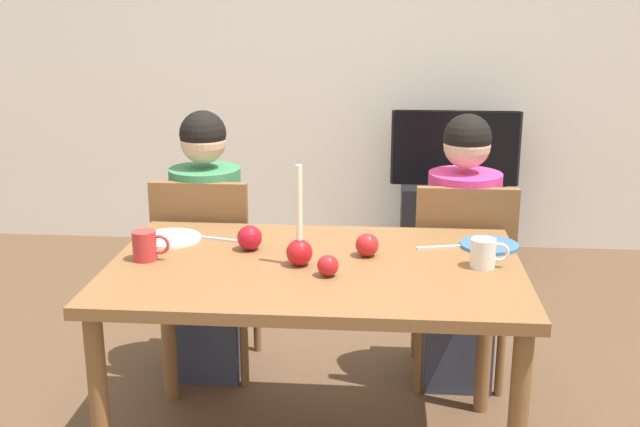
{
  "coord_description": "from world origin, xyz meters",
  "views": [
    {
      "loc": [
        0.22,
        -2.5,
        1.64
      ],
      "look_at": [
        0.0,
        0.2,
        0.87
      ],
      "focal_mm": 44.0,
      "sensor_mm": 36.0,
      "label": 1
    }
  ],
  "objects_px": {
    "dining_table": "(315,286)",
    "chair_right": "(461,272)",
    "apple_near_candle": "(250,238)",
    "chair_left": "(207,265)",
    "apple_by_right_mug": "(328,266)",
    "person_right_child": "(461,257)",
    "plate_right": "(489,245)",
    "mug_left": "(146,245)",
    "candle_centerpiece": "(299,245)",
    "tv": "(455,148)",
    "tv_stand": "(452,221)",
    "apple_by_left_plate": "(367,245)",
    "person_left_child": "(208,250)",
    "plate_left": "(170,238)",
    "mug_right": "(484,253)"
  },
  "relations": [
    {
      "from": "dining_table",
      "to": "apple_by_right_mug",
      "type": "relative_size",
      "value": 19.82
    },
    {
      "from": "candle_centerpiece",
      "to": "apple_by_right_mug",
      "type": "relative_size",
      "value": 4.89
    },
    {
      "from": "plate_left",
      "to": "mug_right",
      "type": "bearing_deg",
      "value": -10.41
    },
    {
      "from": "candle_centerpiece",
      "to": "mug_right",
      "type": "relative_size",
      "value": 2.68
    },
    {
      "from": "mug_left",
      "to": "mug_right",
      "type": "relative_size",
      "value": 1.0
    },
    {
      "from": "tv",
      "to": "mug_left",
      "type": "relative_size",
      "value": 6.09
    },
    {
      "from": "mug_right",
      "to": "dining_table",
      "type": "bearing_deg",
      "value": -179.08
    },
    {
      "from": "dining_table",
      "to": "apple_by_right_mug",
      "type": "height_order",
      "value": "apple_by_right_mug"
    },
    {
      "from": "candle_centerpiece",
      "to": "apple_by_right_mug",
      "type": "xyz_separation_m",
      "value": [
        0.1,
        -0.1,
        -0.03
      ]
    },
    {
      "from": "plate_left",
      "to": "apple_near_candle",
      "type": "distance_m",
      "value": 0.33
    },
    {
      "from": "person_right_child",
      "to": "tv_stand",
      "type": "relative_size",
      "value": 1.83
    },
    {
      "from": "apple_by_right_mug",
      "to": "person_right_child",
      "type": "bearing_deg",
      "value": 56.25
    },
    {
      "from": "mug_right",
      "to": "plate_right",
      "type": "bearing_deg",
      "value": 78.22
    },
    {
      "from": "chair_right",
      "to": "candle_centerpiece",
      "type": "xyz_separation_m",
      "value": [
        -0.61,
        -0.63,
        0.31
      ]
    },
    {
      "from": "tv",
      "to": "apple_by_left_plate",
      "type": "xyz_separation_m",
      "value": [
        -0.49,
        -2.21,
        0.08
      ]
    },
    {
      "from": "tv_stand",
      "to": "apple_by_left_plate",
      "type": "bearing_deg",
      "value": -102.51
    },
    {
      "from": "plate_left",
      "to": "chair_right",
      "type": "bearing_deg",
      "value": 19.25
    },
    {
      "from": "chair_right",
      "to": "mug_left",
      "type": "relative_size",
      "value": 6.94
    },
    {
      "from": "plate_left",
      "to": "apple_near_candle",
      "type": "relative_size",
      "value": 2.58
    },
    {
      "from": "person_right_child",
      "to": "mug_left",
      "type": "relative_size",
      "value": 9.04
    },
    {
      "from": "person_left_child",
      "to": "apple_near_candle",
      "type": "bearing_deg",
      "value": -61.77
    },
    {
      "from": "apple_near_candle",
      "to": "apple_by_right_mug",
      "type": "bearing_deg",
      "value": -39.39
    },
    {
      "from": "candle_centerpiece",
      "to": "plate_right",
      "type": "height_order",
      "value": "candle_centerpiece"
    },
    {
      "from": "chair_right",
      "to": "apple_near_candle",
      "type": "relative_size",
      "value": 10.01
    },
    {
      "from": "dining_table",
      "to": "plate_left",
      "type": "relative_size",
      "value": 6.04
    },
    {
      "from": "chair_right",
      "to": "mug_left",
      "type": "distance_m",
      "value": 1.33
    },
    {
      "from": "tv_stand",
      "to": "tv",
      "type": "height_order",
      "value": "tv"
    },
    {
      "from": "tv_stand",
      "to": "mug_left",
      "type": "height_order",
      "value": "mug_left"
    },
    {
      "from": "candle_centerpiece",
      "to": "apple_by_left_plate",
      "type": "relative_size",
      "value": 4.23
    },
    {
      "from": "dining_table",
      "to": "apple_near_candle",
      "type": "distance_m",
      "value": 0.3
    },
    {
      "from": "chair_right",
      "to": "candle_centerpiece",
      "type": "height_order",
      "value": "candle_centerpiece"
    },
    {
      "from": "chair_right",
      "to": "tv_stand",
      "type": "distance_m",
      "value": 1.72
    },
    {
      "from": "apple_near_candle",
      "to": "chair_left",
      "type": "bearing_deg",
      "value": 119.81
    },
    {
      "from": "chair_left",
      "to": "person_right_child",
      "type": "bearing_deg",
      "value": 1.72
    },
    {
      "from": "chair_left",
      "to": "apple_by_left_plate",
      "type": "relative_size",
      "value": 11.0
    },
    {
      "from": "person_left_child",
      "to": "mug_left",
      "type": "relative_size",
      "value": 9.04
    },
    {
      "from": "apple_by_right_mug",
      "to": "plate_right",
      "type": "bearing_deg",
      "value": 32.06
    },
    {
      "from": "mug_left",
      "to": "candle_centerpiece",
      "type": "bearing_deg",
      "value": -1.1
    },
    {
      "from": "chair_right",
      "to": "tv",
      "type": "bearing_deg",
      "value": 86.44
    },
    {
      "from": "plate_right",
      "to": "apple_by_right_mug",
      "type": "distance_m",
      "value": 0.66
    },
    {
      "from": "apple_by_left_plate",
      "to": "apple_near_candle",
      "type": "bearing_deg",
      "value": 175.18
    },
    {
      "from": "person_left_child",
      "to": "plate_right",
      "type": "distance_m",
      "value": 1.22
    },
    {
      "from": "dining_table",
      "to": "chair_right",
      "type": "distance_m",
      "value": 0.84
    },
    {
      "from": "tv",
      "to": "candle_centerpiece",
      "type": "distance_m",
      "value": 2.43
    },
    {
      "from": "person_right_child",
      "to": "plate_right",
      "type": "height_order",
      "value": "person_right_child"
    },
    {
      "from": "chair_right",
      "to": "apple_by_left_plate",
      "type": "bearing_deg",
      "value": -126.71
    },
    {
      "from": "dining_table",
      "to": "tv_stand",
      "type": "xyz_separation_m",
      "value": [
        0.66,
        2.3,
        -0.43
      ]
    },
    {
      "from": "person_right_child",
      "to": "plate_right",
      "type": "distance_m",
      "value": 0.45
    },
    {
      "from": "tv",
      "to": "plate_right",
      "type": "bearing_deg",
      "value": -91.41
    },
    {
      "from": "plate_left",
      "to": "apple_by_left_plate",
      "type": "distance_m",
      "value": 0.75
    }
  ]
}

